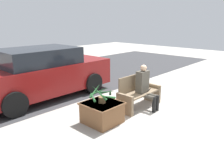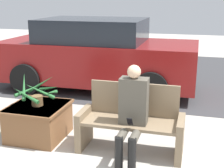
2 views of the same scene
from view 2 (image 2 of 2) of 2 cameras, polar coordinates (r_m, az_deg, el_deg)
The scene contains 6 objects.
road_surface at distance 8.82m, azimuth 8.98°, elevation 1.84°, with size 20.00×6.00×0.01m, color #38383A.
bench at distance 4.37m, azimuth 3.51°, elevation -7.00°, with size 1.45×0.54×0.93m.
person_seated at distance 4.09m, azimuth 3.72°, elevation -4.73°, with size 0.37×0.63×1.25m.
planter_box at distance 4.92m, azimuth -13.28°, elevation -6.44°, with size 0.83×0.85×0.52m.
potted_plant at distance 4.78m, azimuth -13.53°, elevation -1.54°, with size 0.67×0.65×0.49m.
parked_car at distance 7.22m, azimuth -2.76°, elevation 5.37°, with size 4.44×1.98×1.62m.
Camera 2 is at (0.92, -3.18, 2.10)m, focal length 50.00 mm.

